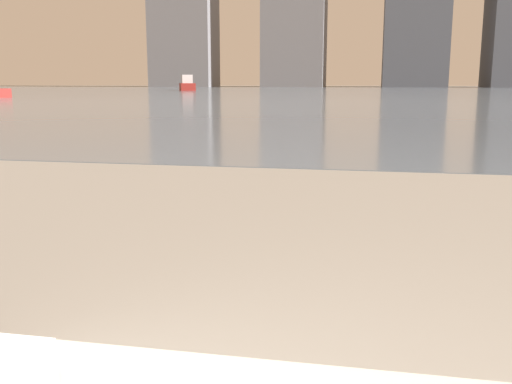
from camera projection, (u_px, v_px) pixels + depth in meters
The scene contains 2 objects.
harbor_water at pixel (367, 92), 59.81m from camera, with size 180.00×110.00×0.01m.
harbor_boat_3 at pixel (187, 85), 69.32m from camera, with size 3.42×5.27×1.87m.
Camera 1 is at (0.43, 0.17, 1.04)m, focal length 40.00 mm.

